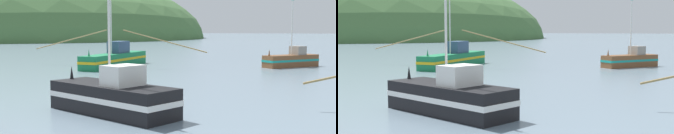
# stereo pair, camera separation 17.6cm
# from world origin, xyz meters

# --- Properties ---
(hill_mid_left) EXTENTS (186.28, 149.03, 88.29)m
(hill_mid_left) POSITION_xyz_m (-145.15, 220.82, 0.00)
(hill_mid_left) COLOR #516B38
(hill_mid_left) RESTS_ON ground
(fishing_boat_brown) EXTENTS (5.87, 5.80, 7.22)m
(fishing_boat_brown) POSITION_xyz_m (10.99, 41.99, 0.76)
(fishing_boat_brown) COLOR brown
(fishing_boat_brown) RESTS_ON ground
(fishing_boat_green) EXTENTS (20.32, 11.68, 7.23)m
(fishing_boat_green) POSITION_xyz_m (-7.11, 37.23, 0.89)
(fishing_boat_green) COLOR #197A47
(fishing_boat_green) RESTS_ON ground
(fishing_boat_black) EXTENTS (7.47, 5.24, 7.25)m
(fishing_boat_black) POSITION_xyz_m (2.78, 13.46, 0.84)
(fishing_boat_black) COLOR black
(fishing_boat_black) RESTS_ON ground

